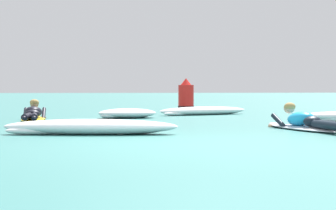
{
  "coord_description": "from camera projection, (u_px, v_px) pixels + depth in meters",
  "views": [
    {
      "loc": [
        -0.92,
        -7.84,
        0.79
      ],
      "look_at": [
        0.41,
        4.5,
        0.4
      ],
      "focal_mm": 62.43,
      "sensor_mm": 36.0,
      "label": 1
    }
  ],
  "objects": [
    {
      "name": "whitewater_far_band",
      "position": [
        91.0,
        127.0,
        9.68
      ],
      "size": [
        2.95,
        0.95,
        0.26
      ],
      "color": "white",
      "rests_on": "ground"
    },
    {
      "name": "surfer_near",
      "position": [
        305.0,
        123.0,
        10.66
      ],
      "size": [
        1.03,
        2.63,
        0.53
      ],
      "color": "silver",
      "rests_on": "ground"
    },
    {
      "name": "ground_plane",
      "position": [
        136.0,
        113.0,
        17.86
      ],
      "size": [
        120.0,
        120.0,
        0.0
      ],
      "primitive_type": "plane",
      "color": "#387A75"
    },
    {
      "name": "surfer_far",
      "position": [
        33.0,
        115.0,
        13.63
      ],
      "size": [
        0.67,
        2.6,
        0.54
      ],
      "color": "yellow",
      "rests_on": "ground"
    },
    {
      "name": "channel_marker_buoy",
      "position": [
        186.0,
        97.0,
        20.42
      ],
      "size": [
        0.57,
        0.57,
        1.1
      ],
      "color": "red",
      "rests_on": "ground"
    },
    {
      "name": "whitewater_front",
      "position": [
        204.0,
        111.0,
        16.51
      ],
      "size": [
        2.83,
        1.63,
        0.24
      ],
      "color": "white",
      "rests_on": "ground"
    },
    {
      "name": "whitewater_mid_left",
      "position": [
        127.0,
        113.0,
        14.81
      ],
      "size": [
        1.61,
        1.17,
        0.25
      ],
      "color": "white",
      "rests_on": "ground"
    }
  ]
}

